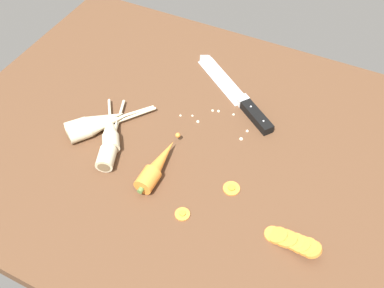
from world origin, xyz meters
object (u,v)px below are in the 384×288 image
(chefs_knife, at_px, (231,88))
(carrot_slice_stack, at_px, (292,241))
(whole_carrot, at_px, (157,166))
(parsnip_mid_left, at_px, (110,131))
(carrot_slice_stray_mid, at_px, (182,214))
(parsnip_mid_right, at_px, (95,122))
(carrot_slice_stray_near, at_px, (232,188))
(parsnip_back, at_px, (111,143))
(parsnip_front, at_px, (98,126))

(chefs_knife, bearing_deg, carrot_slice_stack, -52.05)
(whole_carrot, height_order, parsnip_mid_left, whole_carrot)
(carrot_slice_stray_mid, bearing_deg, whole_carrot, 143.28)
(parsnip_mid_right, relative_size, carrot_slice_stray_near, 4.98)
(chefs_knife, relative_size, carrot_slice_stray_near, 8.07)
(carrot_slice_stack, distance_m, carrot_slice_stray_near, 0.17)
(whole_carrot, height_order, carrot_slice_stray_near, whole_carrot)
(carrot_slice_stack, bearing_deg, parsnip_mid_right, 170.08)
(chefs_knife, relative_size, parsnip_back, 1.40)
(chefs_knife, distance_m, carrot_slice_stray_near, 0.32)
(parsnip_front, distance_m, parsnip_back, 0.06)
(whole_carrot, height_order, carrot_slice_stack, whole_carrot)
(parsnip_front, distance_m, carrot_slice_stack, 0.52)
(chefs_knife, xyz_separation_m, whole_carrot, (-0.04, -0.32, 0.01))
(chefs_knife, xyz_separation_m, carrot_slice_stray_near, (0.12, -0.29, -0.00))
(carrot_slice_stack, bearing_deg, parsnip_front, 170.70)
(parsnip_mid_right, height_order, carrot_slice_stack, parsnip_mid_right)
(whole_carrot, distance_m, parsnip_mid_left, 0.16)
(parsnip_front, bearing_deg, carrot_slice_stray_near, -2.34)
(carrot_slice_stray_near, bearing_deg, carrot_slice_stack, -23.74)
(parsnip_mid_right, relative_size, carrot_slice_stray_mid, 5.78)
(carrot_slice_stray_near, relative_size, carrot_slice_stray_mid, 1.16)
(chefs_knife, xyz_separation_m, carrot_slice_stray_mid, (0.06, -0.40, -0.00))
(parsnip_back, bearing_deg, parsnip_mid_right, 150.36)
(whole_carrot, height_order, parsnip_front, whole_carrot)
(carrot_slice_stack, xyz_separation_m, carrot_slice_stray_mid, (-0.23, -0.04, -0.01))
(carrot_slice_stray_near, bearing_deg, whole_carrot, -170.11)
(chefs_knife, distance_m, parsnip_mid_right, 0.36)
(whole_carrot, relative_size, parsnip_mid_right, 1.00)
(parsnip_mid_right, distance_m, parsnip_back, 0.08)
(parsnip_mid_left, height_order, parsnip_back, same)
(parsnip_front, xyz_separation_m, carrot_slice_stray_near, (0.36, -0.01, -0.02))
(parsnip_mid_right, xyz_separation_m, carrot_slice_stack, (0.53, -0.09, -0.01))
(parsnip_front, bearing_deg, whole_carrot, -13.20)
(parsnip_mid_right, distance_m, carrot_slice_stray_near, 0.37)
(carrot_slice_stray_mid, bearing_deg, parsnip_mid_right, 157.10)
(parsnip_back, bearing_deg, parsnip_front, 150.77)
(whole_carrot, xyz_separation_m, carrot_slice_stack, (0.33, -0.04, -0.01))
(parsnip_back, relative_size, carrot_slice_stray_mid, 6.71)
(chefs_knife, bearing_deg, parsnip_back, -119.59)
(carrot_slice_stack, xyz_separation_m, carrot_slice_stray_near, (-0.16, 0.07, -0.01))
(parsnip_mid_right, xyz_separation_m, carrot_slice_stray_near, (0.37, -0.02, -0.02))
(carrot_slice_stray_near, bearing_deg, parsnip_mid_right, 176.49)
(carrot_slice_stack, bearing_deg, chefs_knife, 127.95)
(parsnip_front, relative_size, parsnip_mid_left, 1.25)
(parsnip_mid_left, height_order, carrot_slice_stray_near, parsnip_mid_left)
(parsnip_mid_left, height_order, carrot_slice_stray_mid, parsnip_mid_left)
(parsnip_front, bearing_deg, parsnip_back, -29.23)
(parsnip_back, distance_m, carrot_slice_stray_near, 0.30)
(carrot_slice_stray_near, height_order, carrot_slice_stray_mid, same)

